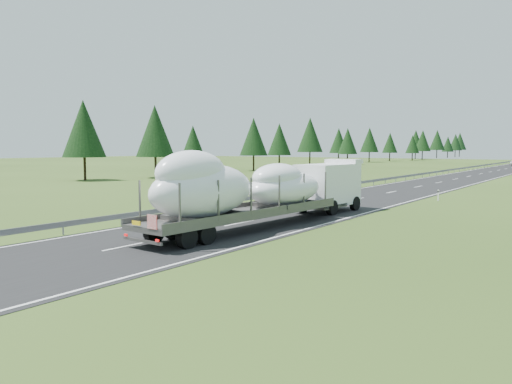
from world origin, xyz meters
The scene contains 5 objects.
ground centered at (0.00, 0.00, 0.00)m, with size 400.00×400.00×0.00m, color #2E4517.
road_surface centered at (0.00, 100.00, 0.01)m, with size 10.00×400.00×0.02m, color black.
guardrail centered at (-5.30, 99.94, 0.60)m, with size 0.10×400.00×0.76m.
tree_line_left centered at (-43.07, 114.83, 7.21)m, with size 14.63×288.92×12.48m.
boat_truck centered at (1.91, 9.09, 2.37)m, with size 3.79×20.99×4.66m.
Camera 1 is at (18.94, -15.89, 4.80)m, focal length 35.00 mm.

